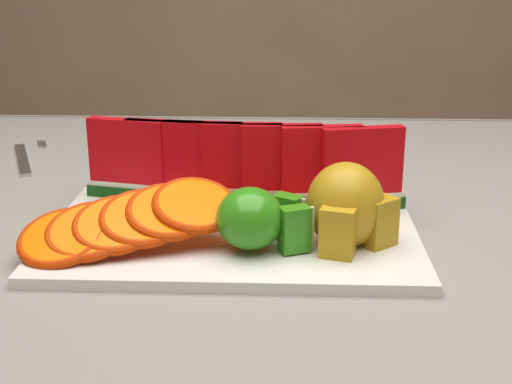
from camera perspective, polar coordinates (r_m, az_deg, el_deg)
name	(u,v)px	position (r m, az deg, el deg)	size (l,w,h in m)	color
table	(222,290)	(0.90, -2.73, -7.86)	(1.40, 0.90, 0.75)	#542D1E
tablecloth	(221,244)	(0.88, -2.80, -4.21)	(1.53, 1.03, 0.20)	gray
platter	(234,228)	(0.80, -1.78, -2.91)	(0.40, 0.30, 0.01)	silver
apple_cluster	(257,219)	(0.72, 0.09, -2.18)	(0.10, 0.08, 0.06)	#2A960C
pear_cluster	(347,208)	(0.74, 7.29, -1.27)	(0.10, 0.10, 0.09)	#986216
side_plate	(324,154)	(1.10, 5.44, 3.05)	(0.22, 0.22, 0.01)	silver
fork	(25,158)	(1.14, -18.02, 2.62)	(0.08, 0.19, 0.00)	silver
watermelon_row	(242,166)	(0.84, -1.13, 2.13)	(0.39, 0.07, 0.10)	#113E13
orange_fan_front	(129,221)	(0.74, -10.10, -2.29)	(0.24, 0.15, 0.06)	#D83C09
orange_fan_back	(212,172)	(0.92, -3.58, 1.57)	(0.23, 0.09, 0.04)	#D83C09
tangerine_segments	(239,207)	(0.81, -1.36, -1.24)	(0.19, 0.06, 0.02)	orange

